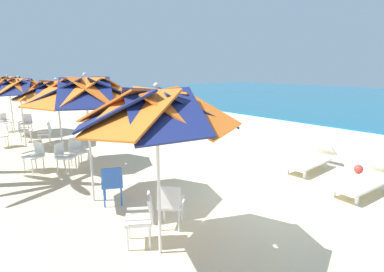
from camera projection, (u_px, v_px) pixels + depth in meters
The scene contains 20 objects.
ground_plane at pixel (271, 199), 6.86m from camera, with size 80.00×80.00×0.00m, color beige.
beach_umbrella_0 at pixel (157, 109), 4.36m from camera, with size 2.44×2.44×2.70m.
plastic_chair_0 at pixel (170, 203), 5.50m from camera, with size 0.63×0.63×0.87m.
plastic_chair_1 at pixel (143, 217), 5.00m from camera, with size 0.61×0.63×0.87m.
beach_umbrella_1 at pixel (86, 92), 6.25m from camera, with size 2.54×2.54×2.81m.
plastic_chair_2 at pixel (112, 183), 6.49m from camera, with size 0.61×0.59×0.87m.
beach_umbrella_2 at pixel (57, 90), 8.76m from camera, with size 2.38×2.38×2.64m.
plastic_chair_3 at pixel (35, 154), 8.67m from camera, with size 0.57×0.59×0.87m.
plastic_chair_4 at pixel (78, 150), 9.15m from camera, with size 0.57×0.55×0.87m.
plastic_chair_5 at pixel (64, 155), 8.57m from camera, with size 0.63×0.63×0.87m.
beach_umbrella_3 at pixel (19, 87), 11.08m from camera, with size 2.37×2.37×2.64m.
plastic_chair_6 at pixel (2, 134), 11.33m from camera, with size 0.49×0.51×0.87m.
plastic_chair_7 at pixel (23, 130), 12.15m from camera, with size 0.54×0.56×0.87m.
plastic_chair_8 at pixel (46, 132), 11.70m from camera, with size 0.58×0.60×0.87m.
beach_umbrella_4 at pixel (8, 82), 13.24m from camera, with size 2.44×2.44×2.65m.
plastic_chair_9 at pixel (26, 122), 13.83m from camera, with size 0.63×0.62×0.87m.
plastic_chair_10 at pixel (4, 121), 14.12m from camera, with size 0.60×0.58×0.87m.
sun_lounger_0 at pixel (365, 181), 7.19m from camera, with size 0.81×2.19×0.62m.
sun_lounger_1 at pixel (311, 160), 8.84m from camera, with size 0.69×2.16×0.62m.
beach_ball at pixel (359, 169), 8.54m from camera, with size 0.24×0.24×0.24m, color red.
Camera 1 is at (3.70, -5.50, 2.88)m, focal length 28.34 mm.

